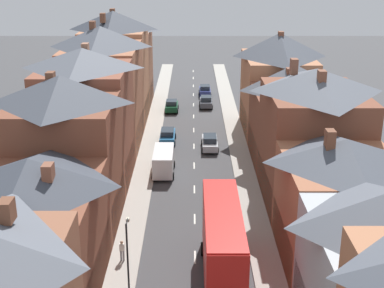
{
  "coord_description": "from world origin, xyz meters",
  "views": [
    {
      "loc": [
        -0.22,
        -16.14,
        21.03
      ],
      "look_at": [
        -0.11,
        38.76,
        1.43
      ],
      "focal_mm": 50.0,
      "sensor_mm": 36.0,
      "label": 1
    }
  ],
  "objects_px": {
    "street_lamp": "(127,255)",
    "delivery_van": "(162,161)",
    "car_parked_right_a": "(209,142)",
    "car_near_blue": "(167,136)",
    "car_parked_left_a": "(205,102)",
    "car_mid_black": "(171,106)",
    "double_decker_bus_lead": "(221,244)",
    "pedestrian_mid_left": "(121,250)",
    "car_parked_left_b": "(204,90)"
  },
  "relations": [
    {
      "from": "street_lamp",
      "to": "delivery_van",
      "type": "bearing_deg",
      "value": 86.86
    },
    {
      "from": "car_parked_right_a",
      "to": "car_near_blue",
      "type": "bearing_deg",
      "value": 155.73
    },
    {
      "from": "car_near_blue",
      "to": "car_parked_left_a",
      "type": "relative_size",
      "value": 1.17
    },
    {
      "from": "car_mid_black",
      "to": "delivery_van",
      "type": "height_order",
      "value": "delivery_van"
    },
    {
      "from": "double_decker_bus_lead",
      "to": "car_parked_left_a",
      "type": "distance_m",
      "value": 43.69
    },
    {
      "from": "car_parked_left_a",
      "to": "delivery_van",
      "type": "xyz_separation_m",
      "value": [
        -4.9,
        -24.67,
        0.5
      ]
    },
    {
      "from": "car_near_blue",
      "to": "car_parked_right_a",
      "type": "xyz_separation_m",
      "value": [
        4.9,
        -2.21,
        -0.01
      ]
    },
    {
      "from": "car_parked_right_a",
      "to": "pedestrian_mid_left",
      "type": "bearing_deg",
      "value": -106.48
    },
    {
      "from": "car_near_blue",
      "to": "street_lamp",
      "type": "relative_size",
      "value": 0.81
    },
    {
      "from": "street_lamp",
      "to": "car_mid_black",
      "type": "bearing_deg",
      "value": 88.49
    },
    {
      "from": "double_decker_bus_lead",
      "to": "pedestrian_mid_left",
      "type": "relative_size",
      "value": 6.71
    },
    {
      "from": "car_near_blue",
      "to": "street_lamp",
      "type": "bearing_deg",
      "value": -92.17
    },
    {
      "from": "car_near_blue",
      "to": "car_parked_right_a",
      "type": "relative_size",
      "value": 0.99
    },
    {
      "from": "car_mid_black",
      "to": "delivery_van",
      "type": "relative_size",
      "value": 0.73
    },
    {
      "from": "car_parked_left_a",
      "to": "car_parked_right_a",
      "type": "xyz_separation_m",
      "value": [
        0.0,
        -17.54,
        -0.01
      ]
    },
    {
      "from": "car_parked_right_a",
      "to": "delivery_van",
      "type": "distance_m",
      "value": 8.67
    },
    {
      "from": "car_near_blue",
      "to": "pedestrian_mid_left",
      "type": "xyz_separation_m",
      "value": [
        -2.14,
        -26.0,
        0.2
      ]
    },
    {
      "from": "double_decker_bus_lead",
      "to": "pedestrian_mid_left",
      "type": "xyz_separation_m",
      "value": [
        -7.03,
        2.32,
        -1.78
      ]
    },
    {
      "from": "car_mid_black",
      "to": "car_near_blue",
      "type": "bearing_deg",
      "value": -90.0
    },
    {
      "from": "car_parked_left_a",
      "to": "car_parked_right_a",
      "type": "bearing_deg",
      "value": -90.0
    },
    {
      "from": "car_near_blue",
      "to": "pedestrian_mid_left",
      "type": "distance_m",
      "value": 26.09
    },
    {
      "from": "car_mid_black",
      "to": "pedestrian_mid_left",
      "type": "bearing_deg",
      "value": -93.12
    },
    {
      "from": "double_decker_bus_lead",
      "to": "car_near_blue",
      "type": "relative_size",
      "value": 2.42
    },
    {
      "from": "delivery_van",
      "to": "pedestrian_mid_left",
      "type": "distance_m",
      "value": 16.8
    },
    {
      "from": "car_near_blue",
      "to": "delivery_van",
      "type": "xyz_separation_m",
      "value": [
        0.0,
        -9.34,
        0.5
      ]
    },
    {
      "from": "double_decker_bus_lead",
      "to": "pedestrian_mid_left",
      "type": "distance_m",
      "value": 7.61
    },
    {
      "from": "street_lamp",
      "to": "pedestrian_mid_left",
      "type": "bearing_deg",
      "value": 102.91
    },
    {
      "from": "car_parked_left_b",
      "to": "car_mid_black",
      "type": "bearing_deg",
      "value": -118.84
    },
    {
      "from": "pedestrian_mid_left",
      "to": "street_lamp",
      "type": "distance_m",
      "value": 4.95
    },
    {
      "from": "double_decker_bus_lead",
      "to": "car_parked_left_a",
      "type": "bearing_deg",
      "value": 89.99
    },
    {
      "from": "delivery_van",
      "to": "car_parked_left_b",
      "type": "bearing_deg",
      "value": 81.14
    },
    {
      "from": "car_parked_left_b",
      "to": "street_lamp",
      "type": "bearing_deg",
      "value": -96.59
    },
    {
      "from": "car_parked_left_b",
      "to": "pedestrian_mid_left",
      "type": "relative_size",
      "value": 2.43
    },
    {
      "from": "car_parked_left_a",
      "to": "car_parked_right_a",
      "type": "distance_m",
      "value": 17.54
    },
    {
      "from": "car_parked_left_b",
      "to": "car_parked_right_a",
      "type": "bearing_deg",
      "value": -90.0
    },
    {
      "from": "car_mid_black",
      "to": "double_decker_bus_lead",
      "type": "bearing_deg",
      "value": -83.28
    },
    {
      "from": "car_parked_right_a",
      "to": "car_parked_left_a",
      "type": "bearing_deg",
      "value": 90.0
    },
    {
      "from": "car_near_blue",
      "to": "pedestrian_mid_left",
      "type": "height_order",
      "value": "pedestrian_mid_left"
    },
    {
      "from": "car_parked_left_a",
      "to": "car_mid_black",
      "type": "distance_m",
      "value": 5.35
    },
    {
      "from": "double_decker_bus_lead",
      "to": "delivery_van",
      "type": "relative_size",
      "value": 2.08
    },
    {
      "from": "street_lamp",
      "to": "car_near_blue",
      "type": "bearing_deg",
      "value": 87.83
    },
    {
      "from": "car_near_blue",
      "to": "car_mid_black",
      "type": "height_order",
      "value": "car_near_blue"
    },
    {
      "from": "car_parked_right_a",
      "to": "delivery_van",
      "type": "height_order",
      "value": "delivery_van"
    },
    {
      "from": "car_near_blue",
      "to": "pedestrian_mid_left",
      "type": "bearing_deg",
      "value": -94.7
    },
    {
      "from": "double_decker_bus_lead",
      "to": "pedestrian_mid_left",
      "type": "bearing_deg",
      "value": 161.75
    },
    {
      "from": "car_parked_right_a",
      "to": "pedestrian_mid_left",
      "type": "relative_size",
      "value": 2.8
    },
    {
      "from": "double_decker_bus_lead",
      "to": "car_parked_right_a",
      "type": "height_order",
      "value": "double_decker_bus_lead"
    },
    {
      "from": "double_decker_bus_lead",
      "to": "delivery_van",
      "type": "xyz_separation_m",
      "value": [
        -4.89,
        18.98,
        -1.48
      ]
    },
    {
      "from": "car_parked_left_b",
      "to": "double_decker_bus_lead",
      "type": "bearing_deg",
      "value": -90.01
    },
    {
      "from": "car_parked_left_a",
      "to": "pedestrian_mid_left",
      "type": "relative_size",
      "value": 2.36
    }
  ]
}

